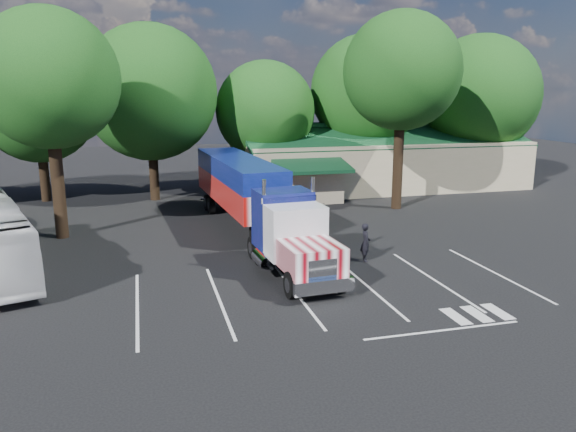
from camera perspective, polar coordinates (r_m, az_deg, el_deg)
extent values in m
plane|color=black|center=(29.18, -2.42, -3.75)|extent=(120.00, 120.00, 0.00)
cube|color=#C3B091|center=(49.94, 8.90, 5.37)|extent=(24.00, 11.00, 4.00)
cube|color=#144727|center=(47.51, 10.17, 7.99)|extent=(24.20, 6.25, 2.10)
cube|color=#144727|center=(51.89, 7.92, 8.45)|extent=(24.20, 6.25, 2.10)
cube|color=#C3B091|center=(41.97, 1.94, 3.31)|extent=(5.00, 2.50, 2.80)
cube|color=#144727|center=(40.52, 2.49, 5.11)|extent=(5.40, 3.19, 0.80)
cylinder|color=black|center=(46.11, -23.52, 3.86)|extent=(0.70, 0.70, 4.00)
sphere|color=#124113|center=(45.69, -24.09, 10.25)|extent=(8.40, 8.40, 8.40)
cylinder|color=black|center=(43.98, -13.47, 4.38)|extent=(0.70, 0.70, 4.30)
sphere|color=#124113|center=(43.55, -13.88, 12.08)|extent=(10.00, 10.00, 10.00)
cylinder|color=black|center=(46.39, -2.29, 4.71)|extent=(0.70, 0.70, 3.60)
sphere|color=#124113|center=(45.96, -2.34, 10.64)|extent=(8.00, 8.00, 8.00)
cylinder|color=black|center=(49.52, 7.84, 5.64)|extent=(0.70, 0.70, 4.50)
sphere|color=#124113|center=(49.15, 8.05, 12.42)|extent=(9.60, 9.60, 9.60)
cylinder|color=black|center=(53.18, 18.38, 5.26)|extent=(0.70, 0.70, 3.90)
sphere|color=#124113|center=(52.80, 18.83, 11.56)|extent=(10.40, 10.40, 10.40)
cylinder|color=black|center=(34.05, -22.32, 2.87)|extent=(0.70, 0.70, 6.00)
sphere|color=#124113|center=(33.65, -23.18, 12.72)|extent=(7.60, 7.60, 7.60)
cylinder|color=black|center=(40.19, 11.11, 5.32)|extent=(0.70, 0.70, 6.50)
sphere|color=#124113|center=(39.89, 11.50, 14.25)|extent=(8.00, 8.00, 8.00)
cube|color=black|center=(25.75, 0.45, -4.24)|extent=(1.50, 7.16, 0.25)
cube|color=white|center=(22.41, 3.68, -7.17)|extent=(2.55, 0.43, 0.56)
cube|color=white|center=(22.39, 3.50, -5.54)|extent=(1.22, 0.21, 0.91)
cube|color=white|center=(23.36, 2.42, -4.22)|extent=(2.50, 2.59, 1.17)
cube|color=silver|center=(25.03, 0.76, -1.60)|extent=(2.64, 1.79, 2.34)
cube|color=black|center=(24.30, 1.28, -0.81)|extent=(2.34, 0.24, 1.02)
cube|color=white|center=(25.53, 0.12, 1.72)|extent=(2.64, 0.28, 0.25)
cube|color=#0B1751|center=(26.66, -0.55, -0.26)|extent=(2.67, 2.20, 2.74)
cylinder|color=white|center=(25.39, -2.41, -0.11)|extent=(0.19, 0.19, 3.45)
cylinder|color=white|center=(26.13, 2.51, 0.26)|extent=(0.19, 0.19, 3.45)
cylinder|color=white|center=(25.44, -2.55, -4.46)|extent=(0.78, 1.67, 0.67)
cylinder|color=white|center=(26.31, 3.20, -3.89)|extent=(0.78, 1.67, 0.67)
cube|color=white|center=(35.01, -5.09, 2.66)|extent=(3.53, 13.15, 1.52)
cube|color=navy|center=(34.80, -5.13, 4.89)|extent=(3.53, 13.15, 1.22)
cube|color=black|center=(39.34, -6.54, 1.79)|extent=(1.46, 3.63, 0.36)
cube|color=black|center=(29.96, -3.85, -1.92)|extent=(0.13, 0.13, 1.42)
cube|color=black|center=(30.34, -1.25, -1.71)|extent=(0.13, 0.13, 1.42)
cube|color=white|center=(41.66, -7.21, 1.82)|extent=(2.44, 0.29, 0.12)
cylinder|color=black|center=(22.84, 0.35, -7.02)|extent=(0.43, 1.14, 1.12)
cylinder|color=black|center=(23.59, 5.28, -6.43)|extent=(0.43, 1.14, 1.12)
cylinder|color=black|center=(27.08, -2.90, -3.84)|extent=(0.43, 1.14, 1.12)
cylinder|color=black|center=(27.71, 1.35, -3.44)|extent=(0.43, 1.14, 1.12)
cylinder|color=black|center=(28.11, -3.52, -3.23)|extent=(0.43, 1.14, 1.12)
cylinder|color=black|center=(28.72, 0.59, -2.85)|extent=(0.43, 1.14, 1.12)
cylinder|color=black|center=(38.41, -7.82, 1.03)|extent=(0.43, 1.14, 1.12)
cylinder|color=black|center=(38.86, -4.73, 1.24)|extent=(0.43, 1.14, 1.12)
cylinder|color=black|center=(39.58, -8.16, 1.37)|extent=(0.43, 1.14, 1.12)
cylinder|color=black|center=(40.02, -5.16, 1.57)|extent=(0.43, 1.14, 1.12)
imported|color=black|center=(27.79, 7.88, -2.67)|extent=(0.57, 0.76, 1.91)
imported|color=black|center=(37.98, 3.07, 0.78)|extent=(0.80, 1.65, 0.83)
imported|color=#ADAFB5|center=(45.71, 8.54, 3.02)|extent=(4.17, 1.83, 1.33)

